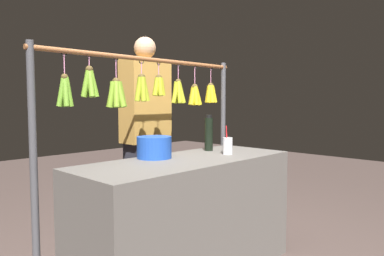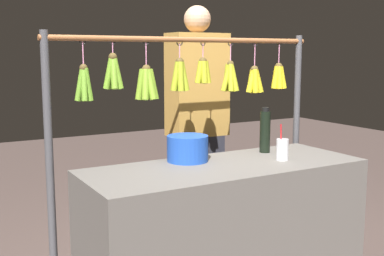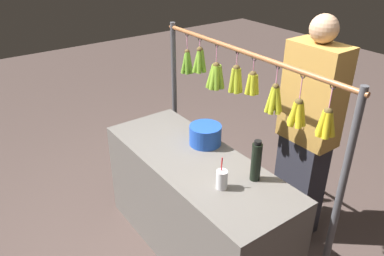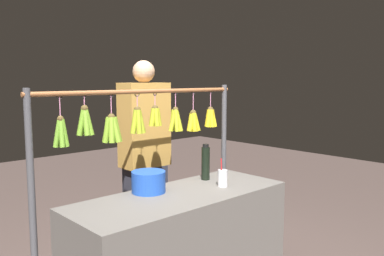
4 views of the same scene
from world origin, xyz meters
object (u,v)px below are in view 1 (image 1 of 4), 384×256
Objects in this scene: water_bottle at (209,133)px; vendor_person at (146,138)px; blue_bucket at (154,147)px; drink_cup at (228,146)px.

vendor_person reaches higher than water_bottle.
blue_bucket is (0.54, -0.02, -0.06)m from water_bottle.
water_bottle is 1.34× the size of drink_cup.
water_bottle is 0.65m from vendor_person.
drink_cup is 0.12× the size of vendor_person.
vendor_person is (0.11, -0.64, -0.08)m from water_bottle.
water_bottle is 1.19× the size of blue_bucket.
vendor_person is (0.06, -0.87, -0.00)m from drink_cup.
water_bottle is 0.25m from drink_cup.
vendor_person is at bearing -85.97° from drink_cup.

